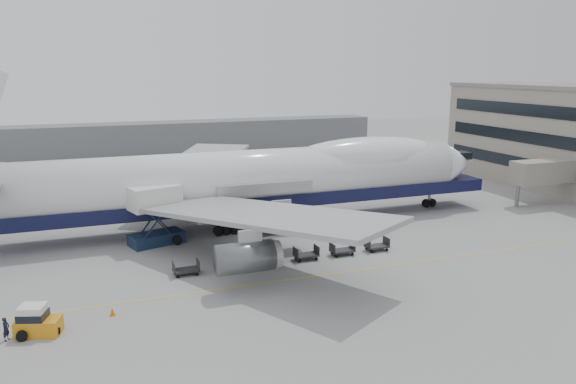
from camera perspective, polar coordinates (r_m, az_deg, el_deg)
name	(u,v)px	position (r m, az deg, el deg)	size (l,w,h in m)	color
ground	(284,256)	(55.35, -0.43, -6.57)	(260.00, 260.00, 0.00)	gray
apron_line	(307,277)	(50.10, 1.97, -8.65)	(60.00, 0.15, 0.01)	gold
hangar	(120,141)	(120.25, -16.72, 5.01)	(110.00, 8.00, 7.00)	slate
airliner	(253,178)	(65.10, -3.56, 1.45)	(67.00, 55.30, 19.98)	white
catering_truck	(155,212)	(59.84, -13.34, -1.98)	(6.02, 4.86, 6.21)	#172847
baggage_tug	(36,322)	(43.39, -24.20, -11.92)	(3.26, 2.40, 2.14)	orange
ground_worker	(6,329)	(43.42, -26.73, -12.33)	(0.60, 0.40, 1.66)	black
traffic_cone	(112,312)	(44.74, -17.42, -11.53)	(0.42, 0.42, 0.62)	#DB600B
dolly_0	(186,269)	(51.28, -10.32, -7.72)	(2.30, 1.35, 1.30)	#2D2D30
dolly_1	(228,264)	(52.04, -6.10, -7.28)	(2.30, 1.35, 1.30)	#2D2D30
dolly_2	(268,259)	(53.07, -2.03, -6.82)	(2.30, 1.35, 1.30)	#2D2D30
dolly_3	(306,254)	(54.35, 1.85, -6.34)	(2.30, 1.35, 1.30)	#2D2D30
dolly_4	(342,250)	(55.87, 5.53, -5.87)	(2.30, 1.35, 1.30)	#2D2D30
dolly_5	(377,246)	(57.61, 9.00, -5.39)	(2.30, 1.35, 1.30)	#2D2D30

